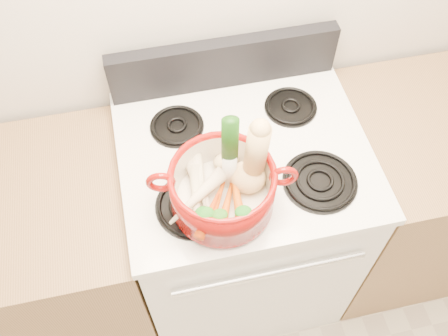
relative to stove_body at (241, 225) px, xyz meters
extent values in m
cube|color=silver|center=(0.00, 0.00, 0.00)|extent=(0.76, 0.65, 0.92)
cube|color=silver|center=(0.00, 0.00, 0.47)|extent=(0.78, 0.67, 0.03)
cube|color=black|center=(0.00, 0.30, 0.58)|extent=(0.76, 0.05, 0.18)
cylinder|color=silver|center=(0.00, -0.34, 0.32)|extent=(0.60, 0.02, 0.02)
cylinder|color=black|center=(-0.19, -0.16, 0.50)|extent=(0.22, 0.22, 0.02)
cylinder|color=black|center=(0.19, -0.16, 0.50)|extent=(0.22, 0.22, 0.02)
cylinder|color=black|center=(-0.19, 0.14, 0.50)|extent=(0.17, 0.17, 0.02)
cylinder|color=black|center=(0.19, 0.14, 0.50)|extent=(0.17, 0.17, 0.02)
cylinder|color=maroon|center=(-0.11, -0.18, 0.58)|extent=(0.33, 0.33, 0.14)
torus|color=maroon|center=(-0.27, -0.15, 0.63)|extent=(0.08, 0.03, 0.08)
torus|color=maroon|center=(0.05, -0.20, 0.63)|extent=(0.08, 0.03, 0.08)
cylinder|color=silver|center=(-0.08, -0.13, 0.68)|extent=(0.05, 0.06, 0.29)
ellipsoid|color=tan|center=(-0.08, -0.07, 0.56)|extent=(0.09, 0.07, 0.04)
cone|color=beige|center=(-0.16, -0.16, 0.56)|extent=(0.07, 0.21, 0.06)
cone|color=beige|center=(-0.18, -0.18, 0.56)|extent=(0.07, 0.20, 0.06)
cone|color=beige|center=(-0.16, -0.11, 0.58)|extent=(0.05, 0.20, 0.06)
cone|color=beige|center=(-0.18, -0.19, 0.58)|extent=(0.20, 0.15, 0.06)
cone|color=#D1640A|center=(-0.11, -0.22, 0.55)|extent=(0.10, 0.16, 0.05)
cone|color=#C25209|center=(-0.14, -0.22, 0.56)|extent=(0.11, 0.16, 0.05)
cone|color=#CD560A|center=(-0.08, -0.21, 0.57)|extent=(0.05, 0.18, 0.05)
cone|color=#C04009|center=(-0.16, -0.25, 0.57)|extent=(0.10, 0.14, 0.04)
camera|label=1|loc=(-0.26, -0.88, 1.74)|focal=40.00mm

